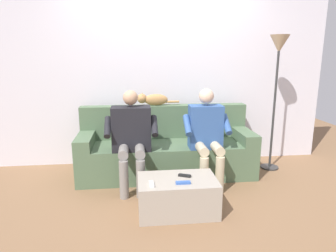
{
  "coord_description": "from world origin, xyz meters",
  "views": [
    {
      "loc": [
        0.4,
        3.61,
        1.53
      ],
      "look_at": [
        0.0,
        0.08,
        0.68
      ],
      "focal_mm": 32.51,
      "sensor_mm": 36.0,
      "label": 1
    }
  ],
  "objects_px": {
    "remote_white": "(152,184)",
    "remote_blue": "(183,183)",
    "couch": "(166,150)",
    "person_left_seated": "(207,132)",
    "remote_black": "(185,176)",
    "coffee_table": "(177,195)",
    "person_right_seated": "(131,134)",
    "floor_lamp": "(278,60)",
    "cat_on_backrest": "(152,99)"
  },
  "relations": [
    {
      "from": "couch",
      "to": "remote_black",
      "type": "relative_size",
      "value": 17.46
    },
    {
      "from": "couch",
      "to": "person_left_seated",
      "type": "height_order",
      "value": "person_left_seated"
    },
    {
      "from": "remote_black",
      "to": "person_left_seated",
      "type": "bearing_deg",
      "value": 83.92
    },
    {
      "from": "remote_white",
      "to": "remote_black",
      "type": "relative_size",
      "value": 0.96
    },
    {
      "from": "couch",
      "to": "floor_lamp",
      "type": "height_order",
      "value": "floor_lamp"
    },
    {
      "from": "person_right_seated",
      "to": "cat_on_backrest",
      "type": "bearing_deg",
      "value": -115.46
    },
    {
      "from": "person_right_seated",
      "to": "remote_blue",
      "type": "xyz_separation_m",
      "value": [
        -0.47,
        0.79,
        -0.28
      ]
    },
    {
      "from": "couch",
      "to": "remote_blue",
      "type": "relative_size",
      "value": 15.98
    },
    {
      "from": "remote_white",
      "to": "remote_blue",
      "type": "height_order",
      "value": "same"
    },
    {
      "from": "coffee_table",
      "to": "person_right_seated",
      "type": "distance_m",
      "value": 0.93
    },
    {
      "from": "person_left_seated",
      "to": "remote_black",
      "type": "xyz_separation_m",
      "value": [
        0.36,
        0.61,
        -0.28
      ]
    },
    {
      "from": "cat_on_backrest",
      "to": "remote_black",
      "type": "distance_m",
      "value": 1.37
    },
    {
      "from": "cat_on_backrest",
      "to": "remote_white",
      "type": "distance_m",
      "value": 1.5
    },
    {
      "from": "person_left_seated",
      "to": "cat_on_backrest",
      "type": "distance_m",
      "value": 0.91
    },
    {
      "from": "coffee_table",
      "to": "floor_lamp",
      "type": "bearing_deg",
      "value": -144.1
    },
    {
      "from": "couch",
      "to": "person_left_seated",
      "type": "bearing_deg",
      "value": 139.6
    },
    {
      "from": "coffee_table",
      "to": "person_right_seated",
      "type": "height_order",
      "value": "person_right_seated"
    },
    {
      "from": "coffee_table",
      "to": "remote_blue",
      "type": "relative_size",
      "value": 5.55
    },
    {
      "from": "person_left_seated",
      "to": "cat_on_backrest",
      "type": "xyz_separation_m",
      "value": [
        0.6,
        -0.6,
        0.31
      ]
    },
    {
      "from": "person_left_seated",
      "to": "remote_white",
      "type": "relative_size",
      "value": 9.41
    },
    {
      "from": "remote_black",
      "to": "floor_lamp",
      "type": "relative_size",
      "value": 0.07
    },
    {
      "from": "couch",
      "to": "coffee_table",
      "type": "height_order",
      "value": "couch"
    },
    {
      "from": "couch",
      "to": "cat_on_backrest",
      "type": "distance_m",
      "value": 0.7
    },
    {
      "from": "floor_lamp",
      "to": "remote_white",
      "type": "bearing_deg",
      "value": 34.29
    },
    {
      "from": "remote_blue",
      "to": "remote_black",
      "type": "xyz_separation_m",
      "value": [
        -0.04,
        -0.17,
        -0.0
      ]
    },
    {
      "from": "couch",
      "to": "person_right_seated",
      "type": "xyz_separation_m",
      "value": [
        0.44,
        0.36,
        0.33
      ]
    },
    {
      "from": "couch",
      "to": "person_right_seated",
      "type": "relative_size",
      "value": 1.95
    },
    {
      "from": "remote_black",
      "to": "couch",
      "type": "bearing_deg",
      "value": 119.25
    },
    {
      "from": "remote_white",
      "to": "remote_blue",
      "type": "distance_m",
      "value": 0.3
    },
    {
      "from": "person_right_seated",
      "to": "remote_black",
      "type": "height_order",
      "value": "person_right_seated"
    },
    {
      "from": "person_right_seated",
      "to": "floor_lamp",
      "type": "xyz_separation_m",
      "value": [
        -1.87,
        -0.37,
        0.82
      ]
    },
    {
      "from": "remote_blue",
      "to": "remote_black",
      "type": "height_order",
      "value": "same"
    },
    {
      "from": "person_left_seated",
      "to": "remote_black",
      "type": "bearing_deg",
      "value": 59.24
    },
    {
      "from": "person_left_seated",
      "to": "remote_blue",
      "type": "xyz_separation_m",
      "value": [
        0.4,
        0.77,
        -0.28
      ]
    },
    {
      "from": "couch",
      "to": "floor_lamp",
      "type": "bearing_deg",
      "value": -179.7
    },
    {
      "from": "coffee_table",
      "to": "remote_white",
      "type": "height_order",
      "value": "remote_white"
    },
    {
      "from": "person_left_seated",
      "to": "floor_lamp",
      "type": "distance_m",
      "value": 1.34
    },
    {
      "from": "coffee_table",
      "to": "person_left_seated",
      "type": "xyz_separation_m",
      "value": [
        -0.44,
        -0.66,
        0.46
      ]
    },
    {
      "from": "remote_black",
      "to": "floor_lamp",
      "type": "xyz_separation_m",
      "value": [
        -1.35,
        -0.99,
        1.1
      ]
    },
    {
      "from": "couch",
      "to": "person_right_seated",
      "type": "bearing_deg",
      "value": 39.19
    },
    {
      "from": "person_right_seated",
      "to": "remote_blue",
      "type": "height_order",
      "value": "person_right_seated"
    },
    {
      "from": "couch",
      "to": "coffee_table",
      "type": "relative_size",
      "value": 2.88
    },
    {
      "from": "remote_blue",
      "to": "remote_black",
      "type": "bearing_deg",
      "value": 76.82
    },
    {
      "from": "person_left_seated",
      "to": "person_right_seated",
      "type": "distance_m",
      "value": 0.88
    },
    {
      "from": "couch",
      "to": "cat_on_backrest",
      "type": "relative_size",
      "value": 3.97
    },
    {
      "from": "coffee_table",
      "to": "cat_on_backrest",
      "type": "xyz_separation_m",
      "value": [
        0.16,
        -1.26,
        0.77
      ]
    },
    {
      "from": "floor_lamp",
      "to": "remote_blue",
      "type": "bearing_deg",
      "value": 39.56
    },
    {
      "from": "person_left_seated",
      "to": "remote_white",
      "type": "xyz_separation_m",
      "value": [
        0.7,
        0.77,
        -0.28
      ]
    },
    {
      "from": "floor_lamp",
      "to": "cat_on_backrest",
      "type": "bearing_deg",
      "value": -7.94
    },
    {
      "from": "couch",
      "to": "remote_blue",
      "type": "distance_m",
      "value": 1.15
    }
  ]
}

